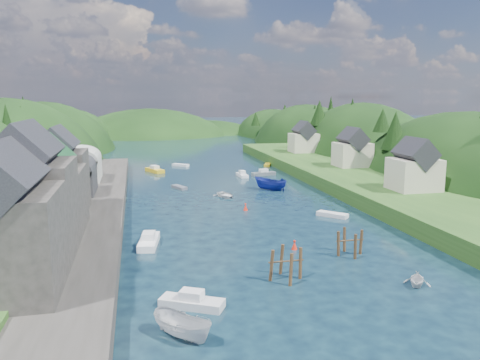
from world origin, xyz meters
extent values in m
plane|color=black|center=(0.00, 50.00, 0.00)|extent=(600.00, 600.00, 0.00)
ellipsoid|color=black|center=(-45.00, 75.00, -9.10)|extent=(44.00, 75.56, 52.00)
ellipsoid|color=black|center=(-45.00, 118.00, -8.43)|extent=(44.00, 75.56, 48.19)
ellipsoid|color=black|center=(-45.00, 160.00, -6.82)|extent=(44.00, 75.56, 39.00)
ellipsoid|color=black|center=(45.00, 32.00, -7.78)|extent=(36.00, 75.56, 44.49)
ellipsoid|color=black|center=(45.00, 75.00, -8.40)|extent=(36.00, 75.56, 48.00)
ellipsoid|color=black|center=(45.00, 118.00, -7.78)|extent=(36.00, 75.56, 44.49)
ellipsoid|color=black|center=(45.00, 160.00, -6.30)|extent=(36.00, 75.56, 36.00)
ellipsoid|color=black|center=(-10.00, 170.00, -10.00)|extent=(80.00, 60.00, 44.00)
ellipsoid|color=black|center=(18.00, 180.00, -12.00)|extent=(70.00, 56.00, 36.00)
cone|color=black|center=(-35.66, 36.69, 12.28)|extent=(3.35, 3.35, 7.56)
cone|color=black|center=(-39.42, 63.86, 12.50)|extent=(4.73, 4.73, 5.46)
cone|color=black|center=(-40.87, 73.59, 13.43)|extent=(4.34, 4.34, 7.66)
cone|color=black|center=(-37.93, 80.25, 8.63)|extent=(5.28, 5.28, 5.58)
cone|color=black|center=(-43.09, 94.52, 12.21)|extent=(4.77, 4.77, 6.34)
cone|color=black|center=(-34.37, 99.91, 8.62)|extent=(4.07, 4.07, 5.25)
cone|color=black|center=(-38.66, 119.18, 10.30)|extent=(4.56, 4.56, 9.19)
cone|color=black|center=(-40.59, 123.59, 8.02)|extent=(4.75, 4.75, 5.38)
cone|color=black|center=(-38.51, 135.99, 9.03)|extent=(4.27, 4.27, 7.34)
cone|color=black|center=(41.32, 25.77, 10.85)|extent=(5.03, 5.03, 6.07)
cone|color=black|center=(34.57, 40.95, 10.48)|extent=(5.29, 5.29, 7.70)
cone|color=black|center=(36.59, 49.60, 12.06)|extent=(4.07, 4.07, 5.15)
cone|color=black|center=(39.07, 61.11, 8.45)|extent=(3.40, 3.40, 6.36)
cone|color=black|center=(41.65, 74.75, 11.91)|extent=(4.94, 4.94, 9.76)
cone|color=black|center=(34.85, 81.38, 12.61)|extent=(5.25, 5.25, 7.12)
cone|color=black|center=(42.00, 90.05, 12.95)|extent=(3.36, 3.36, 8.97)
cone|color=black|center=(43.27, 106.04, 10.82)|extent=(4.57, 4.57, 7.32)
cone|color=black|center=(40.57, 116.01, 8.88)|extent=(3.59, 3.59, 5.89)
cone|color=black|center=(39.44, 126.84, 11.46)|extent=(4.14, 4.14, 5.73)
cone|color=black|center=(31.45, 139.78, 8.41)|extent=(3.83, 3.83, 5.52)
cube|color=#2D2B28|center=(-24.00, 20.00, 1.00)|extent=(12.00, 110.00, 2.00)
cube|color=#234719|center=(-31.00, 20.00, 1.25)|extent=(12.00, 110.00, 2.50)
cube|color=#2D2B28|center=(-26.00, -6.00, 6.00)|extent=(8.00, 9.00, 8.00)
cube|color=#2D2B28|center=(-26.00, 3.00, 6.50)|extent=(8.00, 9.00, 9.00)
cube|color=black|center=(-26.00, 3.00, 11.96)|extent=(5.88, 9.36, 5.88)
cube|color=#2D2B28|center=(-26.00, 12.00, 5.50)|extent=(8.00, 9.00, 7.00)
cube|color=#1E592D|center=(-26.00, 12.00, 9.96)|extent=(5.88, 9.36, 5.88)
cube|color=#2D2B28|center=(-26.00, 21.00, 6.00)|extent=(7.00, 8.00, 8.00)
cube|color=black|center=(-26.00, 21.00, 10.84)|extent=(5.15, 8.32, 5.15)
cube|color=#2D2D30|center=(-26.00, 33.00, 4.00)|extent=(7.00, 9.00, 4.00)
cylinder|color=#2D2D30|center=(-26.00, 33.00, 6.00)|extent=(7.00, 9.00, 7.00)
cube|color=#B2B2A8|center=(-26.00, 45.00, 4.00)|extent=(7.00, 9.00, 4.00)
cylinder|color=#B2B2A8|center=(-26.00, 45.00, 6.00)|extent=(7.00, 9.00, 7.00)
cube|color=#234719|center=(25.00, 40.00, 1.20)|extent=(16.00, 120.00, 2.40)
cube|color=beige|center=(27.00, 22.00, 4.90)|extent=(7.00, 6.00, 5.00)
cube|color=black|center=(27.00, 22.00, 8.24)|extent=(5.15, 6.24, 5.15)
cube|color=beige|center=(29.00, 48.00, 4.90)|extent=(7.00, 6.00, 5.00)
cube|color=black|center=(29.00, 48.00, 8.24)|extent=(5.15, 6.24, 5.15)
cube|color=beige|center=(28.00, 75.00, 4.90)|extent=(7.00, 6.00, 5.00)
cube|color=black|center=(28.00, 75.00, 8.24)|extent=(5.15, 6.24, 5.15)
cylinder|color=#382314|center=(-1.18, -3.49, 1.21)|extent=(0.32, 0.32, 3.63)
cylinder|color=#382314|center=(-2.61, -2.06, 1.21)|extent=(0.32, 0.32, 3.63)
cylinder|color=#382314|center=(-4.04, -3.49, 1.21)|extent=(0.32, 0.32, 3.63)
cylinder|color=#382314|center=(-2.61, -4.92, 1.21)|extent=(0.32, 0.32, 3.63)
cylinder|color=#382314|center=(-2.61, -3.49, 1.82)|extent=(3.43, 0.16, 0.16)
cylinder|color=#382314|center=(7.68, 1.65, 1.08)|extent=(0.32, 0.32, 3.36)
cylinder|color=#382314|center=(6.36, 2.98, 1.08)|extent=(0.32, 0.32, 3.36)
cylinder|color=#382314|center=(5.03, 1.65, 1.08)|extent=(0.32, 0.32, 3.36)
cylinder|color=#382314|center=(6.36, 0.33, 1.08)|extent=(0.32, 0.32, 3.36)
cylinder|color=#382314|center=(6.36, 1.65, 1.66)|extent=(3.18, 0.16, 0.16)
cone|color=red|center=(1.12, 4.77, 0.45)|extent=(0.70, 0.70, 0.90)
sphere|color=red|center=(1.12, 4.77, 0.95)|extent=(0.30, 0.30, 0.30)
cone|color=red|center=(-0.02, 24.06, 0.45)|extent=(0.70, 0.70, 0.90)
sphere|color=red|center=(-0.02, 24.06, 0.95)|extent=(0.30, 0.30, 0.30)
cube|color=white|center=(-5.27, 72.31, 0.27)|extent=(4.21, 3.86, 0.60)
cube|color=white|center=(-14.93, 9.95, 0.38)|extent=(2.85, 6.21, 0.84)
cube|color=silver|center=(-14.93, 9.95, 1.19)|extent=(1.68, 2.28, 0.70)
cube|color=#545B60|center=(11.26, 54.55, 0.33)|extent=(5.50, 2.67, 0.74)
cube|color=silver|center=(11.26, 54.55, 1.09)|extent=(2.04, 1.53, 0.70)
cube|color=white|center=(6.27, 53.87, 0.30)|extent=(1.84, 4.81, 0.66)
cube|color=silver|center=(6.27, 53.87, 1.01)|extent=(1.19, 1.71, 0.70)
cube|color=gold|center=(16.09, 68.24, 0.27)|extent=(2.87, 4.43, 0.59)
imported|color=silver|center=(-1.20, 34.28, 0.33)|extent=(4.46, 5.39, 0.97)
cube|color=silver|center=(11.32, 17.56, 0.28)|extent=(4.13, 4.25, 0.62)
imported|color=silver|center=(-13.21, -12.33, 0.87)|extent=(4.96, 5.30, 2.04)
cube|color=gold|center=(-11.95, 64.34, 0.38)|extent=(4.37, 6.29, 0.84)
cube|color=silver|center=(-11.95, 64.34, 1.19)|extent=(2.16, 2.50, 0.70)
cube|color=silver|center=(-11.97, -7.40, 0.33)|extent=(5.51, 4.04, 0.74)
cube|color=silver|center=(-11.97, -7.40, 1.09)|extent=(2.22, 1.95, 0.70)
cube|color=#555761|center=(-8.29, 43.35, 0.25)|extent=(2.85, 4.17, 0.56)
imported|color=silver|center=(8.69, -7.43, 0.63)|extent=(3.80, 3.89, 1.56)
imported|color=navy|center=(8.06, 38.34, 1.10)|extent=(6.44, 6.14, 2.50)
camera|label=1|loc=(-15.97, -43.39, 17.02)|focal=35.00mm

